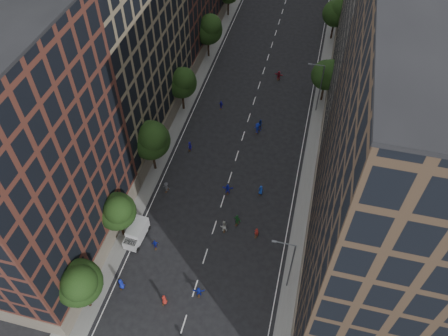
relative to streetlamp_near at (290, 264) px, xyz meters
name	(u,v)px	position (x,y,z in m)	size (l,w,h in m)	color
ground	(248,120)	(-10.37, 28.00, -5.17)	(240.00, 240.00, 0.00)	black
sidewalk_left	(192,82)	(-22.37, 35.50, -5.09)	(4.00, 105.00, 0.15)	slate
sidewalk_right	(325,102)	(1.63, 35.50, -5.09)	(4.00, 105.00, 0.15)	slate
bldg_left_a	(18,164)	(-29.37, -1.00, 9.83)	(14.00, 22.00, 30.00)	#51281F
bldg_left_b	(109,28)	(-29.37, 23.00, 11.83)	(14.00, 26.00, 34.00)	#7E6F52
bldg_right_a	(405,185)	(8.63, 3.00, 12.83)	(14.00, 30.00, 36.00)	#423123
bldg_right_b	(396,33)	(8.63, 32.00, 11.33)	(14.00, 28.00, 33.00)	#6A6257
tree_left_0	(79,283)	(-21.38, -8.15, 0.79)	(5.20, 5.20, 8.83)	black
tree_left_1	(117,211)	(-21.39, 1.86, 0.38)	(4.80, 4.80, 8.21)	black
tree_left_2	(151,139)	(-21.36, 13.83, 1.19)	(5.60, 5.60, 9.45)	black
tree_left_3	(182,82)	(-21.38, 27.85, 0.65)	(5.00, 5.00, 8.58)	black
tree_left_4	(209,28)	(-21.37, 43.84, 0.93)	(5.40, 5.40, 9.08)	black
tree_right_a	(328,74)	(1.02, 35.85, 0.46)	(5.00, 5.00, 8.39)	black
tree_right_b	(337,12)	(1.02, 55.85, 0.79)	(5.20, 5.20, 8.83)	black
streetlamp_near	(290,264)	(0.00, 0.00, 0.00)	(2.64, 0.22, 9.06)	#595B60
streetlamp_far	(319,86)	(0.00, 33.00, 0.00)	(2.64, 0.22, 9.06)	#595B60
cargo_van	(136,233)	(-19.66, 1.98, -3.98)	(2.29, 4.37, 2.26)	silver
skater_0	(121,284)	(-18.87, -4.98, -4.31)	(0.84, 0.55, 1.72)	#13219E
skater_4	(155,244)	(-16.85, 1.19, -4.39)	(0.91, 0.38, 1.55)	navy
skater_5	(199,292)	(-9.68, -3.66, -4.40)	(1.42, 0.45, 1.54)	#1323A0
skater_6	(164,300)	(-13.27, -5.59, -4.38)	(0.77, 0.50, 1.58)	#A9241C
skater_7	(257,232)	(-4.69, 6.04, -4.36)	(0.59, 0.39, 1.62)	#A9231C
skater_8	(224,226)	(-9.02, 5.84, -4.22)	(0.92, 0.72, 1.90)	silver
skater_9	(166,187)	(-18.51, 10.39, -4.33)	(1.08, 0.62, 1.67)	#404145
skater_10	(237,220)	(-7.54, 7.25, -4.23)	(1.10, 0.46, 1.87)	#1C5F27
skater_11	(228,189)	(-10.04, 12.17, -4.35)	(1.52, 0.48, 1.64)	#161CB6
skater_12	(261,190)	(-5.47, 13.09, -4.37)	(0.78, 0.51, 1.60)	#163EB5
skater_13	(190,146)	(-17.67, 18.95, -4.32)	(0.62, 0.40, 1.69)	#1B15AE
skater_14	(260,124)	(-8.13, 26.50, -4.33)	(0.82, 0.64, 1.68)	navy
skater_15	(257,128)	(-8.36, 25.27, -4.23)	(1.22, 0.70, 1.89)	navy
skater_16	(221,105)	(-15.44, 29.71, -4.42)	(0.88, 0.37, 1.50)	#17139B
skater_17	(279,76)	(-7.31, 40.00, -4.31)	(1.60, 0.51, 1.72)	#A61B2D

